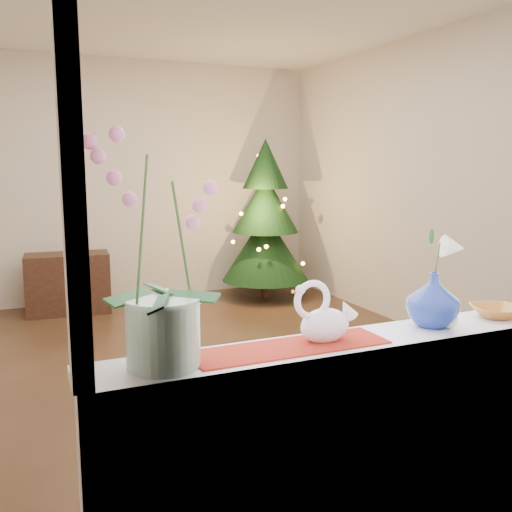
{
  "coord_description": "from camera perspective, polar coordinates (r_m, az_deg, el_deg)",
  "views": [
    {
      "loc": [
        -1.25,
        -4.04,
        1.54
      ],
      "look_at": [
        -0.08,
        -1.4,
        1.08
      ],
      "focal_mm": 40.0,
      "sensor_mm": 36.0,
      "label": 1
    }
  ],
  "objects": [
    {
      "name": "ground",
      "position": [
        4.5,
        -6.35,
        -10.94
      ],
      "size": [
        5.0,
        5.0,
        0.0
      ],
      "primitive_type": "plane",
      "color": "#342115",
      "rests_on": "ground"
    },
    {
      "name": "wall_back",
      "position": [
        6.66,
        -13.09,
        7.27
      ],
      "size": [
        4.5,
        0.1,
        2.7
      ],
      "primitive_type": "cube",
      "color": "beige",
      "rests_on": "ground"
    },
    {
      "name": "wall_front",
      "position": [
        1.99,
        15.14,
        3.3
      ],
      "size": [
        4.5,
        0.1,
        2.7
      ],
      "primitive_type": "cube",
      "color": "beige",
      "rests_on": "ground"
    },
    {
      "name": "wall_right",
      "position": [
        5.35,
        17.2,
        6.69
      ],
      "size": [
        0.1,
        5.0,
        2.7
      ],
      "primitive_type": "cube",
      "color": "beige",
      "rests_on": "ground"
    },
    {
      "name": "window_apron",
      "position": [
        2.29,
        13.47,
        -19.82
      ],
      "size": [
        2.2,
        0.08,
        0.88
      ],
      "primitive_type": "cube",
      "color": "white",
      "rests_on": "ground"
    },
    {
      "name": "windowsill",
      "position": [
        2.18,
        12.49,
        -8.19
      ],
      "size": [
        2.2,
        0.26,
        0.04
      ],
      "primitive_type": "cube",
      "color": "white",
      "rests_on": "window_apron"
    },
    {
      "name": "window_frame",
      "position": [
        2.01,
        15.02,
        13.35
      ],
      "size": [
        2.22,
        0.06,
        1.6
      ],
      "primitive_type": null,
      "color": "white",
      "rests_on": "windowsill"
    },
    {
      "name": "runner",
      "position": [
        1.98,
        3.49,
        -9.08
      ],
      "size": [
        0.7,
        0.2,
        0.01
      ],
      "primitive_type": "cube",
      "color": "maroon",
      "rests_on": "windowsill"
    },
    {
      "name": "orchid_pot",
      "position": [
        1.74,
        -9.5,
        0.51
      ],
      "size": [
        0.31,
        0.31,
        0.73
      ],
      "primitive_type": null,
      "rotation": [
        0.0,
        0.0,
        0.28
      ],
      "color": "white",
      "rests_on": "windowsill"
    },
    {
      "name": "swan",
      "position": [
        2.03,
        6.93,
        -5.61
      ],
      "size": [
        0.25,
        0.12,
        0.21
      ],
      "primitive_type": null,
      "rotation": [
        0.0,
        0.0,
        -0.02
      ],
      "color": "white",
      "rests_on": "windowsill"
    },
    {
      "name": "blue_vase",
      "position": [
        2.31,
        17.31,
        -3.79
      ],
      "size": [
        0.28,
        0.28,
        0.24
      ],
      "primitive_type": "imported",
      "rotation": [
        0.0,
        0.0,
        0.22
      ],
      "color": "navy",
      "rests_on": "windowsill"
    },
    {
      "name": "lily",
      "position": [
        2.27,
        17.57,
        1.46
      ],
      "size": [
        0.13,
        0.08,
        0.18
      ],
      "primitive_type": null,
      "color": "silver",
      "rests_on": "blue_vase"
    },
    {
      "name": "paperweight",
      "position": [
        2.32,
        18.64,
        -5.96
      ],
      "size": [
        0.08,
        0.08,
        0.07
      ],
      "primitive_type": "sphere",
      "rotation": [
        0.0,
        0.0,
        0.02
      ],
      "color": "white",
      "rests_on": "windowsill"
    },
    {
      "name": "amber_dish",
      "position": [
        2.55,
        22.91,
        -5.21
      ],
      "size": [
        0.2,
        0.2,
        0.04
      ],
      "primitive_type": "imported",
      "rotation": [
        0.0,
        0.0,
        -0.28
      ],
      "color": "#A56723",
      "rests_on": "windowsill"
    },
    {
      "name": "xmas_tree",
      "position": [
        6.55,
        0.94,
        3.67
      ],
      "size": [
        1.13,
        1.13,
        1.83
      ],
      "primitive_type": null,
      "rotation": [
        0.0,
        0.0,
        -0.14
      ],
      "color": "black",
      "rests_on": "ground"
    },
    {
      "name": "side_table",
      "position": [
        6.27,
        -18.27,
        -2.61
      ],
      "size": [
        0.87,
        0.49,
        0.63
      ],
      "primitive_type": "cube",
      "rotation": [
        0.0,
        0.0,
        -0.09
      ],
      "color": "black",
      "rests_on": "ground"
    }
  ]
}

